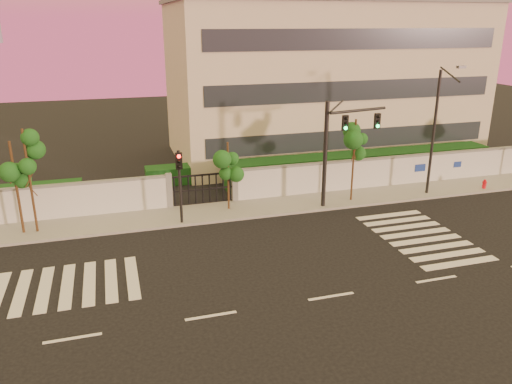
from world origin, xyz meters
TOP-DOWN VIEW (x-y plane):
  - ground at (0.00, 0.00)m, footprint 120.00×120.00m
  - sidewalk at (0.00, 10.50)m, footprint 60.00×3.00m
  - perimeter_wall at (0.10, 12.00)m, footprint 60.00×0.36m
  - hedge_row at (1.17, 14.74)m, footprint 41.00×4.25m
  - institutional_building at (9.00, 21.99)m, footprint 24.40×12.40m
  - road_markings at (-1.58, 3.76)m, footprint 57.00×7.62m
  - street_tree_b at (-12.85, 10.34)m, footprint 1.62×1.29m
  - street_tree_c at (-12.18, 10.31)m, footprint 1.54×1.22m
  - street_tree_d at (-1.70, 10.66)m, footprint 1.45×1.15m
  - street_tree_e at (5.95, 10.02)m, footprint 1.44×1.14m
  - traffic_signal_main at (4.64, 9.51)m, footprint 4.03×0.94m
  - traffic_signal_secondary at (-4.70, 9.33)m, footprint 0.33×0.33m
  - streetlight_east at (11.25, 9.65)m, footprint 0.50×2.00m
  - fire_hydrant at (15.42, 9.50)m, footprint 0.29×0.29m

SIDE VIEW (x-z plane):
  - ground at x=0.00m, z-range 0.00..0.00m
  - road_markings at x=-1.58m, z-range 0.00..0.02m
  - sidewalk at x=0.00m, z-range 0.00..0.15m
  - fire_hydrant at x=15.42m, z-range 0.00..0.77m
  - hedge_row at x=1.17m, z-range -0.08..1.72m
  - perimeter_wall at x=0.10m, z-range -0.03..2.17m
  - traffic_signal_secondary at x=-4.70m, z-range 0.57..4.79m
  - street_tree_d at x=-1.70m, z-range 0.99..5.16m
  - street_tree_b at x=-12.85m, z-range 1.19..6.24m
  - street_tree_e at x=5.95m, z-range 1.22..6.41m
  - traffic_signal_main at x=4.64m, z-range 0.85..7.26m
  - street_tree_c at x=-12.18m, z-range 1.32..6.96m
  - streetlight_east at x=11.25m, z-range 0.33..8.63m
  - institutional_building at x=9.00m, z-range 0.03..12.28m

